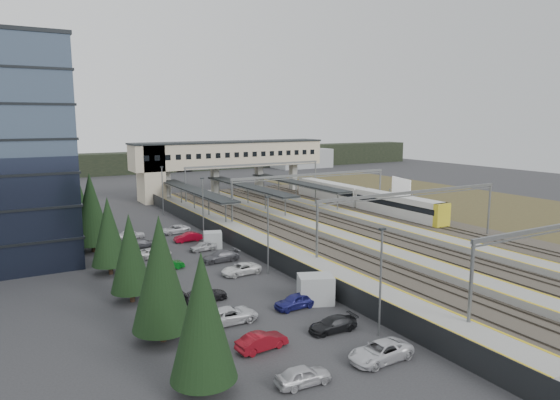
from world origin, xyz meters
TOP-DOWN VIEW (x-y plane):
  - ground at (0.00, 0.00)m, footprint 220.00×220.00m
  - conifer_row at (-22.00, -3.86)m, footprint 4.42×49.82m
  - car_park at (-13.37, -7.55)m, footprint 10.56×44.65m
  - lampposts at (-8.00, 1.25)m, footprint 0.50×53.25m
  - fence at (-6.50, 5.00)m, footprint 0.08×90.00m
  - relay_cabin_near at (-8.36, -17.22)m, footprint 3.55×3.13m
  - relay_cabin_far at (-8.93, 4.54)m, footprint 2.67×2.45m
  - rail_corridor at (9.34, 5.00)m, footprint 34.00×90.00m
  - canopies at (7.00, 27.00)m, footprint 23.10×30.00m
  - footbridge at (7.70, 42.00)m, footprint 40.40×6.40m
  - gantries at (12.00, 3.00)m, footprint 28.40×62.28m
  - train at (24.00, 16.32)m, footprint 2.68×37.29m
  - billboard at (29.08, 12.11)m, footprint 1.88×6.29m
  - scrub_east at (45.00, 5.00)m, footprint 34.00×120.00m
  - treeline_far at (23.81, 92.28)m, footprint 170.00×19.00m

SIDE VIEW (x-z plane):
  - ground at x=0.00m, z-range 0.00..0.00m
  - scrub_east at x=45.00m, z-range 0.00..0.06m
  - rail_corridor at x=9.34m, z-range -0.17..0.75m
  - car_park at x=-13.37m, z-range -0.04..1.23m
  - fence at x=-6.50m, z-range 0.00..2.00m
  - relay_cabin_far at x=-8.93m, z-range 0.00..2.01m
  - relay_cabin_near at x=-8.36m, z-range 0.00..2.46m
  - train at x=24.00m, z-range 0.23..3.61m
  - treeline_far at x=23.81m, z-range -0.55..6.45m
  - billboard at x=29.08m, z-range 1.00..6.60m
  - canopies at x=7.00m, z-range 2.28..5.56m
  - lampposts at x=-8.00m, z-range 0.30..8.37m
  - conifer_row at x=-22.00m, z-range 0.09..9.59m
  - gantries at x=12.00m, z-range 2.41..9.58m
  - footbridge at x=7.70m, z-range 2.33..13.53m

